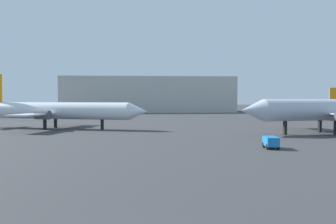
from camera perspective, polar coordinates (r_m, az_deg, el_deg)
airplane_on_taxiway at (r=57.88m, az=25.01°, el=0.32°), size 28.19×23.24×9.69m
airplane_distant at (r=64.51m, az=-18.66°, el=0.22°), size 33.86×19.67×10.17m
airplane_far_right at (r=100.34m, az=22.20°, el=0.51°), size 25.45×18.12×8.63m
baggage_cart at (r=38.58m, az=17.14°, el=-4.86°), size 1.61×2.53×1.30m
terminal_building at (r=142.11m, az=-3.28°, el=2.94°), size 69.63×24.63×14.36m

